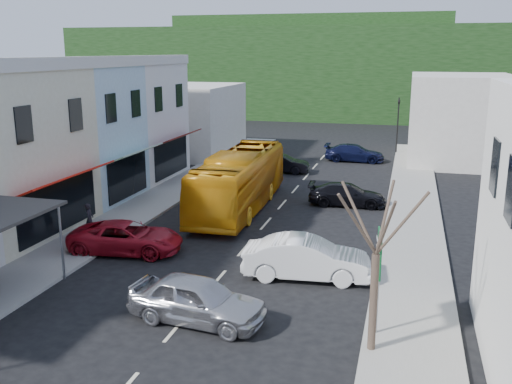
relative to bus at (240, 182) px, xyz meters
name	(u,v)px	position (x,y,z in m)	size (l,w,h in m)	color
ground	(217,281)	(2.18, -10.49, -1.55)	(120.00, 120.00, 0.00)	black
sidewalk_left	(152,203)	(-5.32, -0.49, -1.48)	(3.00, 52.00, 0.15)	gray
sidewalk_right	(413,222)	(9.68, -0.49, -1.48)	(3.00, 52.00, 0.15)	gray
shopfront_row	(18,148)	(-10.32, -5.49, 2.45)	(8.25, 30.00, 8.00)	silver
distant_block_left	(187,119)	(-9.82, 16.51, 1.45)	(8.00, 10.00, 6.00)	#B7B2A8
distant_block_right	(460,118)	(13.18, 19.51, 1.95)	(8.00, 12.00, 7.00)	#B7B2A8
hillside	(352,66)	(0.72, 54.60, 5.18)	(80.00, 26.00, 14.00)	black
bus	(240,182)	(0.00, 0.00, 0.00)	(2.50, 11.60, 3.10)	orange
car_silver	(197,302)	(2.69, -13.97, -0.85)	(1.80, 4.40, 1.40)	#B1B1B6
car_white	(307,261)	(5.56, -9.27, -0.85)	(1.80, 4.40, 1.40)	silver
car_red	(126,237)	(-2.82, -8.40, -0.85)	(1.90, 4.60, 1.40)	maroon
car_black_near	(347,194)	(5.90, 2.32, -0.85)	(1.84, 4.50, 1.40)	black
car_black_far	(281,163)	(0.07, 10.44, -0.85)	(1.80, 4.40, 1.40)	black
car_navy_far	(354,153)	(4.97, 16.39, -0.85)	(1.84, 4.50, 1.40)	black
pedestrian_left	(89,217)	(-5.60, -6.83, -0.55)	(0.60, 0.40, 1.70)	black
direction_sign	(378,285)	(8.53, -13.48, 0.22)	(0.34, 1.60, 3.53)	#085B23
street_tree	(376,254)	(8.48, -14.55, 1.61)	(2.36, 2.36, 6.33)	#33271F
traffic_signal	(398,126)	(8.20, 20.99, 0.93)	(0.86, 1.11, 4.95)	black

